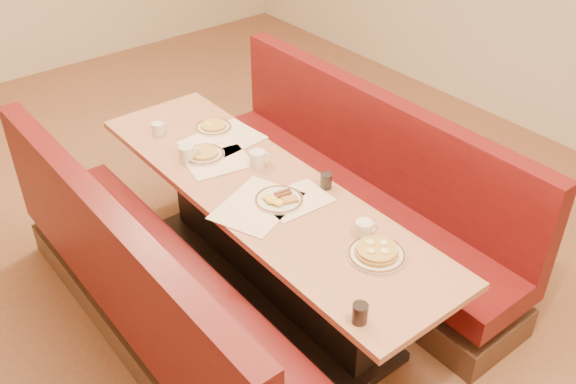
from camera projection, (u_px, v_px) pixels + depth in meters
ground at (265, 289)px, 3.94m from camera, size 8.00×8.00×0.00m
diner_table at (264, 242)px, 3.73m from camera, size 0.70×2.50×0.75m
booth_left at (152, 299)px, 3.36m from camera, size 0.55×2.50×1.05m
booth_right at (355, 198)px, 4.11m from camera, size 0.55×2.50×1.05m
placemat_near_left at (257, 206)px, 3.38m from camera, size 0.55×0.49×0.00m
placemat_near_right at (296, 200)px, 3.42m from camera, size 0.36×0.28×0.00m
placemat_far_left at (219, 162)px, 3.73m from camera, size 0.41×0.34×0.00m
placemat_far_right at (222, 140)px, 3.94m from camera, size 0.49×0.38×0.00m
pancake_plate at (377, 253)px, 3.03m from camera, size 0.28×0.28×0.06m
eggs_plate at (279, 200)px, 3.40m from camera, size 0.26×0.26×0.05m
extra_plate_mid at (213, 127)px, 4.05m from camera, size 0.23×0.23×0.05m
extra_plate_far at (204, 154)px, 3.78m from camera, size 0.24×0.24×0.05m
coffee_mug_a at (364, 229)px, 3.14m from camera, size 0.12×0.09×0.09m
coffee_mug_b at (187, 153)px, 3.72m from camera, size 0.12×0.09×0.10m
coffee_mug_c at (258, 159)px, 3.67m from camera, size 0.13×0.09×0.10m
coffee_mug_d at (158, 129)px, 3.98m from camera, size 0.10×0.07×0.08m
soda_tumbler_near at (360, 313)px, 2.67m from camera, size 0.07×0.07×0.09m
soda_tumbler_mid at (326, 181)px, 3.50m from camera, size 0.06×0.06×0.09m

